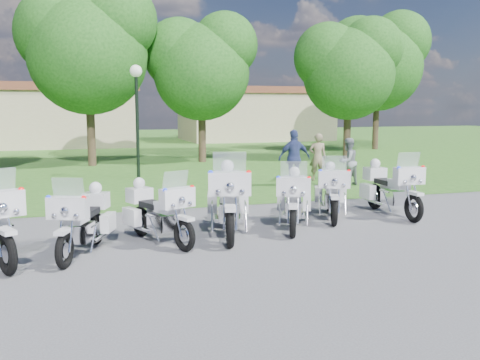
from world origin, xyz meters
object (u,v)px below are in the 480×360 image
object	(u,v)px
motorcycle_5	(294,198)
motorcycle_7	(390,187)
motorcycle_2	(84,220)
bystander_b	(348,162)
motorcycle_3	(157,211)
lamp_post	(136,93)
bystander_c	(294,158)
motorcycle_6	(332,191)
bystander_a	(318,157)
motorcycle_4	(228,198)

from	to	relation	value
motorcycle_5	motorcycle_7	size ratio (longest dim) A/B	0.90
motorcycle_2	bystander_b	bearing A→B (deg)	-123.65
motorcycle_3	lamp_post	xyz separation A→B (m)	(0.77, 9.49, 2.49)
motorcycle_2	motorcycle_7	world-z (taller)	motorcycle_7
motorcycle_7	bystander_c	size ratio (longest dim) A/B	1.27
motorcycle_3	motorcycle_5	xyz separation A→B (m)	(3.03, 0.39, 0.03)
motorcycle_2	lamp_post	world-z (taller)	lamp_post
motorcycle_7	motorcycle_5	bearing A→B (deg)	13.32
motorcycle_6	bystander_a	world-z (taller)	bystander_a
bystander_b	motorcycle_7	bearing A→B (deg)	52.59
motorcycle_3	motorcycle_4	distance (m)	1.53
motorcycle_7	bystander_c	distance (m)	4.96
bystander_a	motorcycle_2	bearing A→B (deg)	60.39
motorcycle_2	bystander_b	size ratio (longest dim) A/B	1.31
lamp_post	bystander_a	distance (m)	6.89
motorcycle_7	bystander_a	distance (m)	6.02
motorcycle_5	lamp_post	distance (m)	9.70
motorcycle_2	bystander_c	xyz separation A→B (m)	(6.80, 6.36, 0.32)
motorcycle_3	motorcycle_6	world-z (taller)	motorcycle_6
motorcycle_3	motorcycle_6	bearing A→B (deg)	171.36
motorcycle_7	motorcycle_3	bearing A→B (deg)	10.71
motorcycle_3	motorcycle_7	world-z (taller)	motorcycle_7
motorcycle_6	lamp_post	bearing A→B (deg)	-43.79
bystander_a	bystander_c	xyz separation A→B (m)	(-1.33, -1.01, 0.09)
bystander_a	bystander_b	bearing A→B (deg)	126.81
motorcycle_5	bystander_a	bearing A→B (deg)	-95.54
motorcycle_2	bystander_c	world-z (taller)	bystander_c
bystander_b	bystander_c	xyz separation A→B (m)	(-1.79, 0.34, 0.14)
motorcycle_5	motorcycle_2	bearing A→B (deg)	34.48
motorcycle_2	motorcycle_5	xyz separation A→B (m)	(4.41, 0.81, 0.03)
motorcycle_3	bystander_c	xyz separation A→B (m)	(5.42, 5.94, 0.32)
bystander_b	bystander_a	bearing A→B (deg)	-92.25
bystander_a	bystander_b	distance (m)	1.43
motorcycle_5	motorcycle_7	bearing A→B (deg)	-143.58
motorcycle_7	bystander_b	size ratio (longest dim) A/B	1.49
lamp_post	bystander_a	xyz separation A→B (m)	(5.99, -2.54, -2.26)
motorcycle_2	motorcycle_3	bearing A→B (deg)	-141.61
motorcycle_5	bystander_c	distance (m)	6.05
motorcycle_6	bystander_c	xyz separation A→B (m)	(1.12, 4.85, 0.29)
motorcycle_5	bystander_a	size ratio (longest dim) A/B	1.27
motorcycle_6	lamp_post	size ratio (longest dim) A/B	0.53
motorcycle_4	motorcycle_7	distance (m)	4.41
lamp_post	motorcycle_4	bearing A→B (deg)	-85.45
motorcycle_3	motorcycle_6	size ratio (longest dim) A/B	0.95
motorcycle_4	bystander_b	bearing A→B (deg)	-122.12
motorcycle_3	motorcycle_7	distance (m)	5.93
lamp_post	bystander_b	distance (m)	7.87
motorcycle_5	motorcycle_6	world-z (taller)	motorcycle_6
bystander_a	lamp_post	bearing A→B (deg)	-4.79
motorcycle_4	bystander_c	bearing A→B (deg)	-109.84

